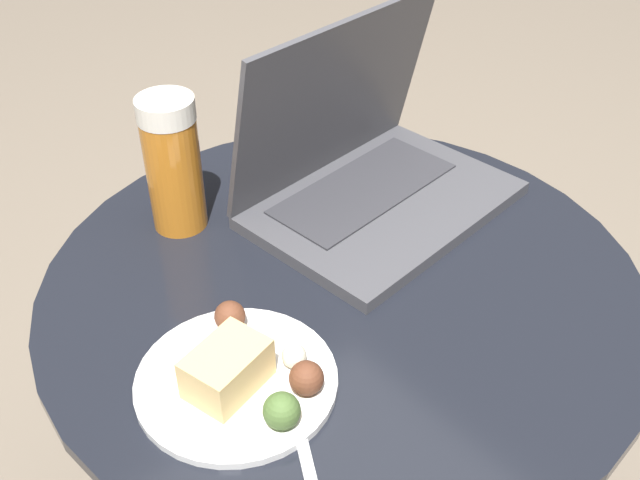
{
  "coord_description": "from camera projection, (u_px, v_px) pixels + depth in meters",
  "views": [
    {
      "loc": [
        -0.48,
        -0.51,
        1.16
      ],
      "look_at": [
        -0.03,
        0.01,
        0.63
      ],
      "focal_mm": 42.0,
      "sensor_mm": 36.0,
      "label": 1
    }
  ],
  "objects": [
    {
      "name": "table",
      "position": [
        341.0,
        358.0,
        1.02
      ],
      "size": [
        0.75,
        0.75,
        0.56
      ],
      "color": "black",
      "rests_on": "ground_plane"
    },
    {
      "name": "laptop",
      "position": [
        367.0,
        169.0,
        1.03
      ],
      "size": [
        0.37,
        0.28,
        0.26
      ],
      "color": "#47474C",
      "rests_on": "table"
    },
    {
      "name": "beer_glass",
      "position": [
        173.0,
        164.0,
        0.96
      ],
      "size": [
        0.07,
        0.07,
        0.19
      ],
      "color": "#C6701E",
      "rests_on": "table"
    },
    {
      "name": "snack_plate",
      "position": [
        242.0,
        375.0,
        0.78
      ],
      "size": [
        0.22,
        0.22,
        0.06
      ],
      "color": "white",
      "rests_on": "table"
    },
    {
      "name": "fork",
      "position": [
        294.0,
        407.0,
        0.76
      ],
      "size": [
        0.1,
        0.17,
        0.0
      ],
      "color": "silver",
      "rests_on": "table"
    }
  ]
}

